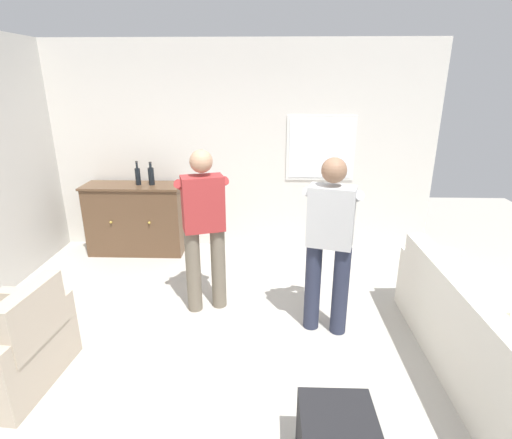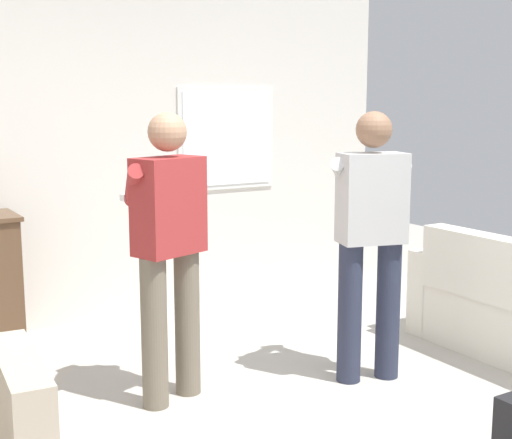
% 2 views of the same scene
% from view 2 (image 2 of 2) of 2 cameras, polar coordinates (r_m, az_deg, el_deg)
% --- Properties ---
extents(wall_back_with_window, '(5.20, 0.15, 2.80)m').
position_cam_2_polar(wall_back_with_window, '(5.78, -11.69, 5.92)').
color(wall_back_with_window, silver).
rests_on(wall_back_with_window, ground).
extents(person_standing_left, '(0.53, 0.52, 1.68)m').
position_cam_2_polar(person_standing_left, '(4.09, -7.05, -1.91)').
color(person_standing_left, '#6B6051').
rests_on(person_standing_left, ground).
extents(person_standing_right, '(0.54, 0.52, 1.68)m').
position_cam_2_polar(person_standing_right, '(4.44, 9.13, -1.07)').
color(person_standing_right, '#282D42').
rests_on(person_standing_right, ground).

